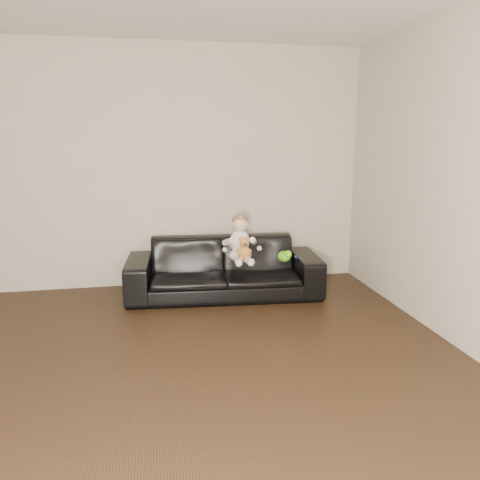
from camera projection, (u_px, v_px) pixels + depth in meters
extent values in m
plane|color=black|center=(131.00, 433.00, 2.63)|extent=(5.50, 5.50, 0.00)
plane|color=#BFB5A1|center=(134.00, 168.00, 4.99)|extent=(5.00, 0.00, 5.00)
imported|color=black|center=(224.00, 268.00, 4.89)|extent=(2.04, 0.92, 0.58)
ellipsoid|color=#FCD5DA|center=(240.00, 255.00, 4.79)|extent=(0.25, 0.22, 0.13)
ellipsoid|color=white|center=(240.00, 241.00, 4.78)|extent=(0.21, 0.18, 0.25)
sphere|color=beige|center=(240.00, 223.00, 4.72)|extent=(0.17, 0.17, 0.16)
ellipsoid|color=#8C603F|center=(240.00, 221.00, 4.73)|extent=(0.17, 0.17, 0.11)
cylinder|color=#FCD5DA|center=(238.00, 261.00, 4.64)|extent=(0.08, 0.20, 0.08)
cylinder|color=#FCD5DA|center=(248.00, 260.00, 4.66)|extent=(0.08, 0.20, 0.08)
sphere|color=white|center=(239.00, 263.00, 4.54)|extent=(0.07, 0.07, 0.07)
sphere|color=white|center=(251.00, 263.00, 4.56)|extent=(0.07, 0.07, 0.07)
cylinder|color=white|center=(228.00, 242.00, 4.70)|extent=(0.07, 0.17, 0.11)
cylinder|color=white|center=(253.00, 241.00, 4.75)|extent=(0.07, 0.17, 0.11)
ellipsoid|color=#BF8136|center=(244.00, 252.00, 4.63)|extent=(0.13, 0.12, 0.14)
sphere|color=#BF8136|center=(244.00, 242.00, 4.60)|extent=(0.11, 0.11, 0.09)
sphere|color=#BF8136|center=(241.00, 239.00, 4.59)|extent=(0.04, 0.04, 0.04)
sphere|color=#BF8136|center=(247.00, 239.00, 4.61)|extent=(0.04, 0.04, 0.04)
sphere|color=#593819|center=(245.00, 244.00, 4.56)|extent=(0.04, 0.04, 0.04)
ellipsoid|color=#62D118|center=(284.00, 256.00, 4.77)|extent=(0.13, 0.16, 0.11)
sphere|color=#E91B47|center=(284.00, 259.00, 4.78)|extent=(0.07, 0.07, 0.06)
cylinder|color=#1740BA|center=(300.00, 257.00, 4.93)|extent=(0.15, 0.15, 0.02)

